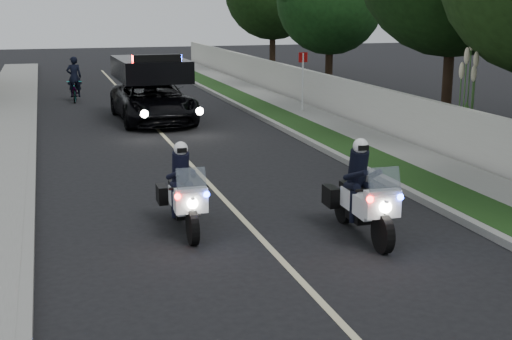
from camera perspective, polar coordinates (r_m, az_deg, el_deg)
The scene contains 17 objects.
ground at distance 13.05m, azimuth 0.25°, elevation -5.45°, with size 120.00×120.00×0.00m, color black.
curb_right at distance 23.50m, azimuth 2.64°, elevation 3.23°, with size 0.20×60.00×0.15m, color gray.
grass_verge at distance 23.74m, azimuth 4.24°, elevation 3.31°, with size 1.20×60.00×0.16m, color #193814.
sidewalk_right at distance 24.23m, azimuth 7.12°, elevation 3.45°, with size 1.40×60.00×0.16m, color gray.
property_wall at distance 24.55m, azimuth 9.30°, elevation 5.10°, with size 0.22×60.00×1.50m, color beige.
curb_left at distance 22.20m, azimuth -17.76°, elevation 1.99°, with size 0.20×60.00×0.15m, color gray.
lane_marking at distance 22.50m, azimuth -7.26°, elevation 2.49°, with size 0.12×50.00×0.01m, color #BFB78C.
police_moto_left at distance 13.48m, azimuth -5.89°, elevation -4.91°, with size 0.70×2.01×1.71m, color white, non-canonical shape.
police_moto_right at distance 13.21m, azimuth 8.56°, elevation -5.37°, with size 0.76×2.16×1.84m, color silver, non-canonical shape.
police_suv at distance 26.08m, azimuth -8.35°, elevation 3.94°, with size 2.57×5.55×2.70m, color black.
bicycle at distance 32.20m, azimuth -14.52°, elevation 5.44°, with size 0.64×1.83×0.96m, color black.
cyclist at distance 32.20m, azimuth -14.52°, elevation 5.44°, with size 0.64×0.43×1.79m, color black.
sign_post at distance 27.61m, azimuth 3.79°, elevation 4.57°, with size 0.39×0.39×2.49m, color #B51D0C, non-canonical shape.
pampas_far at distance 20.64m, azimuth 16.56°, elevation 1.04°, with size 1.24×1.24×3.54m, color beige, non-canonical shape.
tree_right_c at distance 25.77m, azimuth 15.15°, elevation 3.51°, with size 6.72×6.72×11.21m, color #163611, non-canonical shape.
tree_right_d at distance 34.41m, azimuth 5.92°, elevation 6.28°, with size 5.13×5.13×8.55m, color #164015, non-canonical shape.
tree_right_e at distance 43.58m, azimuth 1.34°, elevation 7.83°, with size 5.82×5.82×9.69m, color #163510, non-canonical shape.
Camera 1 is at (-3.63, -11.80, 4.21)m, focal length 48.98 mm.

